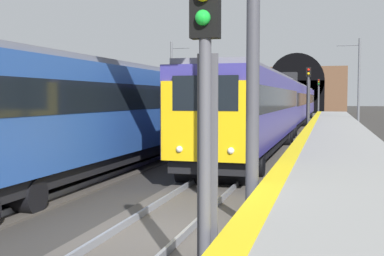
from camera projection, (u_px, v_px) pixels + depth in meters
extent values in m
plane|color=#302D2B|center=(150.00, 238.00, 9.83)|extent=(320.00, 320.00, 0.00)
cube|color=gray|center=(350.00, 226.00, 8.78)|extent=(112.00, 3.53, 1.03)
cube|color=yellow|center=(266.00, 193.00, 9.15)|extent=(112.00, 0.50, 0.01)
cube|color=#4C4742|center=(150.00, 237.00, 9.83)|extent=(160.00, 2.69, 0.06)
cube|color=gray|center=(117.00, 229.00, 10.01)|extent=(160.00, 0.07, 0.15)
cube|color=gray|center=(184.00, 234.00, 9.63)|extent=(160.00, 0.07, 0.15)
cube|color=navy|center=(253.00, 107.00, 23.04)|extent=(18.20, 2.89, 2.85)
cube|color=black|center=(253.00, 99.00, 23.02)|extent=(17.47, 2.92, 0.93)
cube|color=slate|center=(253.00, 74.00, 22.95)|extent=(17.65, 2.47, 0.20)
cube|color=black|center=(253.00, 141.00, 23.14)|extent=(17.83, 2.55, 0.50)
cylinder|color=black|center=(216.00, 171.00, 15.79)|extent=(0.90, 2.59, 0.89)
cylinder|color=black|center=(228.00, 164.00, 17.52)|extent=(0.90, 2.59, 0.89)
cylinder|color=black|center=(268.00, 138.00, 28.81)|extent=(0.90, 2.59, 0.89)
cylinder|color=black|center=(272.00, 136.00, 30.53)|extent=(0.90, 2.59, 0.89)
cube|color=#E5B20F|center=(205.00, 121.00, 14.29)|extent=(0.13, 2.70, 2.36)
cube|color=black|center=(205.00, 93.00, 14.19)|extent=(0.05, 1.97, 1.03)
sphere|color=#F2EACC|center=(231.00, 151.00, 14.07)|extent=(0.20, 0.20, 0.20)
sphere|color=#F2EACC|center=(179.00, 149.00, 14.49)|extent=(0.20, 0.20, 0.20)
cube|color=navy|center=(286.00, 103.00, 41.14)|extent=(18.20, 2.89, 2.85)
cube|color=black|center=(286.00, 99.00, 41.13)|extent=(17.47, 2.92, 0.93)
cube|color=slate|center=(287.00, 85.00, 41.05)|extent=(17.65, 2.47, 0.20)
cube|color=black|center=(286.00, 122.00, 41.24)|extent=(17.83, 2.55, 0.50)
cylinder|color=black|center=(276.00, 132.00, 33.59)|extent=(0.90, 2.59, 0.89)
cylinder|color=black|center=(279.00, 130.00, 35.31)|extent=(0.90, 2.59, 0.89)
cylinder|color=black|center=(292.00, 122.00, 47.21)|extent=(0.90, 2.59, 0.89)
cylinder|color=black|center=(293.00, 121.00, 48.94)|extent=(0.90, 2.59, 0.89)
cube|color=navy|center=(299.00, 101.00, 59.25)|extent=(18.20, 2.89, 2.85)
cube|color=black|center=(299.00, 99.00, 59.23)|extent=(17.47, 2.92, 1.00)
cube|color=slate|center=(300.00, 88.00, 59.15)|extent=(17.65, 2.47, 0.20)
cube|color=black|center=(299.00, 114.00, 59.35)|extent=(17.83, 2.55, 0.50)
cylinder|color=black|center=(294.00, 120.00, 51.61)|extent=(0.90, 2.59, 0.89)
cylinder|color=black|center=(295.00, 119.00, 53.34)|extent=(0.90, 2.59, 0.89)
cylinder|color=black|center=(302.00, 115.00, 65.39)|extent=(0.90, 2.59, 0.89)
cylinder|color=black|center=(303.00, 115.00, 67.12)|extent=(0.90, 2.59, 0.89)
cube|color=black|center=(287.00, 78.00, 41.01)|extent=(1.31, 1.69, 0.90)
cube|color=#264C99|center=(103.00, 109.00, 18.00)|extent=(18.27, 3.05, 2.95)
cube|color=black|center=(103.00, 97.00, 17.98)|extent=(17.54, 3.08, 0.88)
cube|color=slate|center=(103.00, 66.00, 17.91)|extent=(17.72, 2.62, 0.20)
cube|color=black|center=(104.00, 154.00, 18.11)|extent=(17.90, 2.70, 0.48)
cylinder|color=black|center=(172.00, 143.00, 25.78)|extent=(0.88, 2.66, 0.86)
cylinder|color=black|center=(160.00, 146.00, 24.05)|extent=(0.88, 2.66, 0.86)
cube|color=yellow|center=(179.00, 109.00, 26.80)|extent=(0.15, 2.77, 2.51)
cube|color=black|center=(179.00, 95.00, 26.80)|extent=(0.06, 2.02, 1.06)
sphere|color=#F2EACC|center=(165.00, 126.00, 27.14)|extent=(0.20, 0.20, 0.20)
sphere|color=#F2EACC|center=(193.00, 126.00, 26.70)|extent=(0.20, 0.20, 0.20)
cube|color=#264C99|center=(217.00, 103.00, 36.24)|extent=(18.27, 3.05, 2.95)
cube|color=black|center=(217.00, 97.00, 36.22)|extent=(17.54, 3.08, 1.03)
cube|color=slate|center=(217.00, 82.00, 36.15)|extent=(17.72, 2.62, 0.20)
cube|color=black|center=(217.00, 126.00, 36.35)|extent=(17.90, 2.70, 0.48)
cylinder|color=black|center=(236.00, 124.00, 43.69)|extent=(0.88, 2.66, 0.86)
cylinder|color=black|center=(232.00, 125.00, 41.97)|extent=(0.88, 2.66, 0.86)
cylinder|color=black|center=(195.00, 136.00, 30.76)|extent=(0.88, 2.66, 0.86)
cylinder|color=black|center=(187.00, 138.00, 29.04)|extent=(0.88, 2.66, 0.86)
cube|color=#264C99|center=(254.00, 101.00, 54.49)|extent=(18.27, 3.05, 2.95)
cube|color=black|center=(254.00, 98.00, 54.46)|extent=(17.54, 3.08, 0.92)
cube|color=slate|center=(254.00, 87.00, 54.39)|extent=(17.72, 2.62, 0.20)
cube|color=black|center=(254.00, 116.00, 54.59)|extent=(17.90, 2.70, 0.48)
cylinder|color=black|center=(263.00, 116.00, 61.93)|extent=(0.88, 2.66, 0.86)
cylinder|color=black|center=(261.00, 117.00, 60.21)|extent=(0.88, 2.66, 0.86)
cylinder|color=black|center=(245.00, 121.00, 49.01)|extent=(0.88, 2.66, 0.86)
cylinder|color=black|center=(242.00, 122.00, 47.28)|extent=(0.88, 2.66, 0.86)
cylinder|color=#4C4C54|center=(205.00, 175.00, 6.49)|extent=(0.16, 0.16, 3.58)
cube|color=#4C4C54|center=(208.00, 174.00, 6.62)|extent=(0.04, 0.28, 3.22)
sphere|color=green|center=(203.00, 18.00, 6.23)|extent=(0.20, 0.20, 0.20)
cylinder|color=#38383D|center=(308.00, 105.00, 38.76)|extent=(0.16, 0.16, 4.43)
cube|color=black|center=(309.00, 72.00, 38.59)|extent=(0.20, 0.38, 0.75)
cube|color=#38383D|center=(308.00, 105.00, 38.89)|extent=(0.04, 0.28, 3.99)
sphere|color=red|center=(309.00, 70.00, 38.46)|extent=(0.20, 0.20, 0.20)
sphere|color=yellow|center=(308.00, 74.00, 38.48)|extent=(0.20, 0.20, 0.20)
cylinder|color=#4C4C54|center=(318.00, 100.00, 77.78)|extent=(0.16, 0.16, 4.70)
cube|color=black|center=(319.00, 82.00, 77.60)|extent=(0.20, 0.38, 1.05)
cube|color=#4C4C54|center=(318.00, 100.00, 77.91)|extent=(0.04, 0.28, 4.23)
sphere|color=red|center=(319.00, 80.00, 77.46)|extent=(0.20, 0.20, 0.20)
sphere|color=yellow|center=(319.00, 82.00, 77.47)|extent=(0.20, 0.20, 0.20)
sphere|color=green|center=(319.00, 84.00, 77.49)|extent=(0.20, 0.20, 0.20)
cylinder|color=#3F3F47|center=(253.00, 54.00, 10.35)|extent=(0.28, 0.28, 7.48)
cube|color=brown|center=(297.00, 90.00, 89.97)|extent=(2.47, 17.72, 8.40)
cube|color=black|center=(296.00, 97.00, 88.81)|extent=(0.12, 9.92, 5.88)
cylinder|color=black|center=(296.00, 80.00, 88.63)|extent=(0.12, 9.92, 9.92)
cylinder|color=#595B60|center=(359.00, 84.00, 43.67)|extent=(0.22, 0.22, 8.04)
cylinder|color=#595B60|center=(348.00, 45.00, 43.73)|extent=(0.08, 2.00, 0.08)
cylinder|color=#595B60|center=(172.00, 85.00, 45.16)|extent=(0.22, 0.22, 7.90)
cylinder|color=#595B60|center=(180.00, 48.00, 44.73)|extent=(0.08, 1.69, 0.08)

